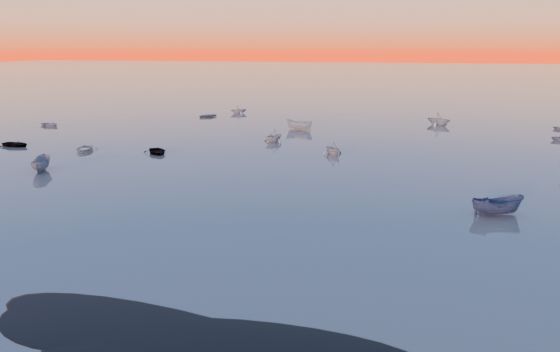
% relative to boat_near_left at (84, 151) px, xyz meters
% --- Properties ---
extents(ground, '(600.00, 600.00, 0.00)m').
position_rel_boat_near_left_xyz_m(ground, '(27.92, 60.30, 0.00)').
color(ground, '#635A52').
rests_on(ground, ground).
extents(moored_fleet, '(124.00, 58.00, 1.20)m').
position_rel_boat_near_left_xyz_m(moored_fleet, '(27.92, 13.30, 0.00)').
color(moored_fleet, silver).
rests_on(moored_fleet, ground).
extents(boat_near_left, '(4.16, 2.68, 0.96)m').
position_rel_boat_near_left_xyz_m(boat_near_left, '(0.00, 0.00, 0.00)').
color(boat_near_left, silver).
rests_on(boat_near_left, ground).
extents(boat_near_center, '(3.29, 4.65, 1.48)m').
position_rel_boat_near_left_xyz_m(boat_near_center, '(46.16, -15.70, 0.00)').
color(boat_near_center, '#37486A').
rests_on(boat_near_center, ground).
extents(boat_near_right, '(3.45, 3.18, 1.14)m').
position_rel_boat_near_left_xyz_m(boat_near_right, '(30.30, 5.40, 0.00)').
color(boat_near_right, silver).
rests_on(boat_near_right, ground).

